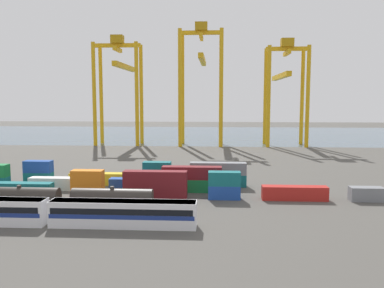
{
  "coord_description": "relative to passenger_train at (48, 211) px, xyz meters",
  "views": [
    {
      "loc": [
        15.38,
        -78.82,
        18.86
      ],
      "look_at": [
        9.61,
        15.17,
        8.29
      ],
      "focal_mm": 37.94,
      "sensor_mm": 36.0,
      "label": 1
    }
  ],
  "objects": [
    {
      "name": "shipping_container_6",
      "position": [
        26.5,
        17.73,
        -0.84
      ],
      "size": [
        6.04,
        2.44,
        2.6
      ],
      "primitive_type": "cube",
      "color": "#1C4299",
      "rests_on": "ground_plane"
    },
    {
      "name": "shipping_container_17",
      "position": [
        -14.4,
        28.75,
        -0.84
      ],
      "size": [
        6.04,
        2.44,
        2.6
      ],
      "primitive_type": "cube",
      "color": "#146066",
      "rests_on": "ground_plane"
    },
    {
      "name": "shipping_container_3",
      "position": [
        0.28,
        17.73,
        1.76
      ],
      "size": [
        6.04,
        2.44,
        2.6
      ],
      "primitive_type": "cube",
      "color": "orange",
      "rests_on": "shipping_container_2"
    },
    {
      "name": "shipping_container_7",
      "position": [
        26.5,
        17.73,
        1.76
      ],
      "size": [
        6.04,
        2.44,
        2.6
      ],
      "primitive_type": "cube",
      "color": "#146066",
      "rests_on": "shipping_container_6"
    },
    {
      "name": "gantry_crane_west",
      "position": [
        -15.08,
        109.62,
        25.04
      ],
      "size": [
        18.67,
        38.58,
        44.09
      ],
      "color": "gold",
      "rests_on": "ground_plane"
    },
    {
      "name": "shipping_container_5",
      "position": [
        13.39,
        17.73,
        1.76
      ],
      "size": [
        12.1,
        2.44,
        2.6
      ],
      "primitive_type": "cube",
      "color": "maroon",
      "rests_on": "shipping_container_4"
    },
    {
      "name": "shipping_container_9",
      "position": [
        52.72,
        17.73,
        -0.84
      ],
      "size": [
        6.04,
        2.44,
        2.6
      ],
      "primitive_type": "cube",
      "color": "slate",
      "rests_on": "ground_plane"
    },
    {
      "name": "shipping_container_18",
      "position": [
        -14.4,
        28.75,
        1.76
      ],
      "size": [
        6.04,
        2.44,
        2.6
      ],
      "primitive_type": "cube",
      "color": "#1C4299",
      "rests_on": "shipping_container_17"
    },
    {
      "name": "shipping_container_14",
      "position": [
        20.03,
        23.24,
        -0.84
      ],
      "size": [
        12.1,
        2.44,
        2.6
      ],
      "primitive_type": "cube",
      "color": "#197538",
      "rests_on": "ground_plane"
    },
    {
      "name": "shipping_container_21",
      "position": [
        12.1,
        28.75,
        1.76
      ],
      "size": [
        6.04,
        2.44,
        2.6
      ],
      "primitive_type": "cube",
      "color": "#146066",
      "rests_on": "shipping_container_20"
    },
    {
      "name": "shipping_container_12",
      "position": [
        -7.67,
        23.24,
        -0.84
      ],
      "size": [
        12.1,
        2.44,
        2.6
      ],
      "primitive_type": "cube",
      "color": "silver",
      "rests_on": "ground_plane"
    },
    {
      "name": "harbour_water",
      "position": [
        9.64,
        156.65,
        -2.14
      ],
      "size": [
        400.0,
        110.0,
        0.01
      ],
      "primitive_type": "cube",
      "color": "#475B6B",
      "rests_on": "ground_plane"
    },
    {
      "name": "shipping_container_19",
      "position": [
        -1.15,
        28.75,
        -0.84
      ],
      "size": [
        12.1,
        2.44,
        2.6
      ],
      "primitive_type": "cube",
      "color": "gold",
      "rests_on": "ground_plane"
    },
    {
      "name": "gantry_crane_central",
      "position": [
        18.63,
        109.66,
        27.57
      ],
      "size": [
        17.56,
        40.77,
        48.76
      ],
      "color": "gold",
      "rests_on": "ground_plane"
    },
    {
      "name": "ground_plane",
      "position": [
        9.64,
        61.31,
        -2.14
      ],
      "size": [
        420.0,
        420.0,
        0.0
      ],
      "primitive_type": "plane",
      "color": "#4C4944"
    },
    {
      "name": "shipping_container_23",
      "position": [
        25.35,
        28.75,
        1.76
      ],
      "size": [
        12.1,
        2.44,
        2.6
      ],
      "primitive_type": "cube",
      "color": "slate",
      "rests_on": "shipping_container_22"
    },
    {
      "name": "shipping_container_13",
      "position": [
        6.18,
        23.24,
        -0.84
      ],
      "size": [
        6.04,
        2.44,
        2.6
      ],
      "primitive_type": "cube",
      "color": "#1C4299",
      "rests_on": "ground_plane"
    },
    {
      "name": "shipping_container_8",
      "position": [
        39.61,
        17.73,
        -0.84
      ],
      "size": [
        12.1,
        2.44,
        2.6
      ],
      "primitive_type": "cube",
      "color": "#AD211C",
      "rests_on": "ground_plane"
    },
    {
      "name": "gantry_crane_east",
      "position": [
        52.33,
        110.18,
        23.3
      ],
      "size": [
        16.49,
        41.48,
        42.25
      ],
      "color": "gold",
      "rests_on": "ground_plane"
    },
    {
      "name": "freight_tank_row",
      "position": [
        -8.28,
        7.77,
        -0.12
      ],
      "size": [
        45.44,
        2.84,
        4.3
      ],
      "color": "#232326",
      "rests_on": "ground_plane"
    },
    {
      "name": "shipping_container_15",
      "position": [
        20.03,
        23.24,
        1.76
      ],
      "size": [
        12.1,
        2.44,
        2.6
      ],
      "primitive_type": "cube",
      "color": "maroon",
      "rests_on": "shipping_container_14"
    },
    {
      "name": "shipping_container_4",
      "position": [
        13.39,
        17.73,
        -0.84
      ],
      "size": [
        12.1,
        2.44,
        2.6
      ],
      "primitive_type": "cube",
      "color": "maroon",
      "rests_on": "ground_plane"
    },
    {
      "name": "shipping_container_20",
      "position": [
        12.1,
        28.75,
        -0.84
      ],
      "size": [
        6.04,
        2.44,
        2.6
      ],
      "primitive_type": "cube",
      "color": "#1C4299",
      "rests_on": "ground_plane"
    },
    {
      "name": "shipping_container_22",
      "position": [
        25.35,
        28.75,
        -0.84
      ],
      "size": [
        12.1,
        2.44,
        2.6
      ],
      "primitive_type": "cube",
      "color": "#146066",
      "rests_on": "ground_plane"
    },
    {
      "name": "passenger_train",
      "position": [
        0.0,
        0.0,
        0.0
      ],
      "size": [
        44.3,
        3.14,
        3.9
      ],
      "color": "silver",
      "rests_on": "ground_plane"
    },
    {
      "name": "shipping_container_1",
      "position": [
        -12.84,
        17.73,
        -0.84
      ],
      "size": [
        12.1,
        2.44,
        2.6
      ],
      "primitive_type": "cube",
      "color": "#146066",
      "rests_on": "ground_plane"
    },
    {
      "name": "shipping_container_2",
      "position": [
        0.28,
        17.73,
        -0.84
      ],
      "size": [
        6.04,
        2.44,
        2.6
      ],
      "primitive_type": "cube",
      "color": "orange",
      "rests_on": "ground_plane"
    }
  ]
}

